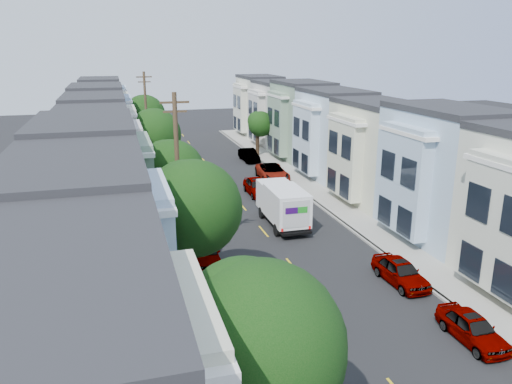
% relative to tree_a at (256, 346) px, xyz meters
% --- Properties ---
extents(ground, '(160.00, 160.00, 0.00)m').
position_rel_tree_a_xyz_m(ground, '(6.30, 14.35, -4.76)').
color(ground, black).
rests_on(ground, ground).
extents(road_slab, '(12.00, 70.00, 0.02)m').
position_rel_tree_a_xyz_m(road_slab, '(6.30, 29.35, -4.75)').
color(road_slab, black).
rests_on(road_slab, ground).
extents(curb_left, '(0.30, 70.00, 0.15)m').
position_rel_tree_a_xyz_m(curb_left, '(0.25, 29.35, -4.69)').
color(curb_left, gray).
rests_on(curb_left, ground).
extents(curb_right, '(0.30, 70.00, 0.15)m').
position_rel_tree_a_xyz_m(curb_right, '(12.35, 29.35, -4.69)').
color(curb_right, gray).
rests_on(curb_right, ground).
extents(sidewalk_left, '(2.60, 70.00, 0.15)m').
position_rel_tree_a_xyz_m(sidewalk_left, '(-1.05, 29.35, -4.69)').
color(sidewalk_left, gray).
rests_on(sidewalk_left, ground).
extents(sidewalk_right, '(2.60, 70.00, 0.15)m').
position_rel_tree_a_xyz_m(sidewalk_right, '(13.65, 29.35, -4.69)').
color(sidewalk_right, gray).
rests_on(sidewalk_right, ground).
extents(centerline, '(0.12, 70.00, 0.01)m').
position_rel_tree_a_xyz_m(centerline, '(6.30, 29.35, -4.76)').
color(centerline, gold).
rests_on(centerline, ground).
extents(townhouse_row_left, '(5.00, 70.00, 8.50)m').
position_rel_tree_a_xyz_m(townhouse_row_left, '(-4.85, 29.35, -4.76)').
color(townhouse_row_left, beige).
rests_on(townhouse_row_left, ground).
extents(townhouse_row_right, '(5.00, 70.00, 8.50)m').
position_rel_tree_a_xyz_m(townhouse_row_right, '(17.45, 29.35, -4.76)').
color(townhouse_row_right, beige).
rests_on(townhouse_row_right, ground).
extents(tree_a, '(4.70, 4.70, 7.13)m').
position_rel_tree_a_xyz_m(tree_a, '(0.00, 0.00, 0.00)').
color(tree_a, black).
rests_on(tree_a, ground).
extents(tree_b, '(4.70, 4.70, 7.45)m').
position_rel_tree_a_xyz_m(tree_b, '(-0.00, 11.33, 0.32)').
color(tree_b, black).
rests_on(tree_b, ground).
extents(tree_c, '(4.35, 4.35, 6.83)m').
position_rel_tree_a_xyz_m(tree_c, '(-0.00, 20.50, -0.12)').
color(tree_c, black).
rests_on(tree_c, ground).
extents(tree_d, '(4.70, 4.70, 7.39)m').
position_rel_tree_a_xyz_m(tree_d, '(-0.00, 33.48, 0.26)').
color(tree_d, black).
rests_on(tree_d, ground).
extents(tree_e, '(4.70, 4.70, 7.44)m').
position_rel_tree_a_xyz_m(tree_e, '(-0.00, 46.90, 0.30)').
color(tree_e, black).
rests_on(tree_e, ground).
extents(tree_far_r, '(3.01, 3.01, 5.35)m').
position_rel_tree_a_xyz_m(tree_far_r, '(13.20, 45.06, -0.96)').
color(tree_far_r, black).
rests_on(tree_far_r, ground).
extents(utility_pole_near, '(1.60, 0.26, 10.00)m').
position_rel_tree_a_xyz_m(utility_pole_near, '(0.00, 16.35, 0.39)').
color(utility_pole_near, '#42301E').
rests_on(utility_pole_near, ground).
extents(utility_pole_far, '(1.60, 0.26, 10.00)m').
position_rel_tree_a_xyz_m(utility_pole_far, '(0.00, 42.35, 0.39)').
color(utility_pole_far, '#42301E').
rests_on(utility_pole_far, ground).
extents(fedex_truck, '(2.36, 6.13, 2.94)m').
position_rel_tree_a_xyz_m(fedex_truck, '(8.01, 21.32, -3.12)').
color(fedex_truck, white).
rests_on(fedex_truck, ground).
extents(lead_sedan, '(1.78, 4.59, 1.49)m').
position_rel_tree_a_xyz_m(lead_sedan, '(8.37, 29.33, -4.02)').
color(lead_sedan, black).
rests_on(lead_sedan, ground).
extents(parked_left_b, '(2.09, 4.67, 1.38)m').
position_rel_tree_a_xyz_m(parked_left_b, '(1.40, 7.41, -4.07)').
color(parked_left_b, black).
rests_on(parked_left_b, ground).
extents(parked_left_c, '(1.95, 4.45, 1.41)m').
position_rel_tree_a_xyz_m(parked_left_c, '(1.40, 16.11, -4.06)').
color(parked_left_c, '#A8A8AD').
rests_on(parked_left_c, ground).
extents(parked_left_d, '(1.90, 4.71, 1.54)m').
position_rel_tree_a_xyz_m(parked_left_d, '(1.40, 25.82, -3.99)').
color(parked_left_d, '#5F090F').
rests_on(parked_left_d, ground).
extents(parked_right_a, '(1.51, 3.95, 1.28)m').
position_rel_tree_a_xyz_m(parked_right_a, '(11.20, 4.78, -4.12)').
color(parked_right_a, '#3C3E42').
rests_on(parked_right_a, ground).
extents(parked_right_b, '(1.77, 4.30, 1.38)m').
position_rel_tree_a_xyz_m(parked_right_b, '(11.20, 10.62, -4.07)').
color(parked_right_b, white).
rests_on(parked_right_b, ground).
extents(parked_right_c, '(2.94, 5.71, 1.54)m').
position_rel_tree_a_xyz_m(parked_right_c, '(11.20, 33.78, -3.99)').
color(parked_right_c, black).
rests_on(parked_right_c, ground).
extents(parked_right_d, '(1.61, 4.24, 1.40)m').
position_rel_tree_a_xyz_m(parked_right_d, '(11.20, 42.62, -4.06)').
color(parked_right_d, '#070834').
rests_on(parked_right_d, ground).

